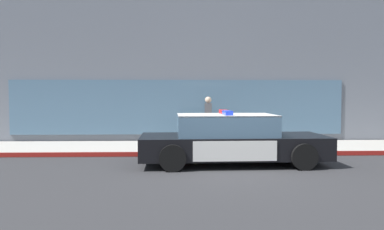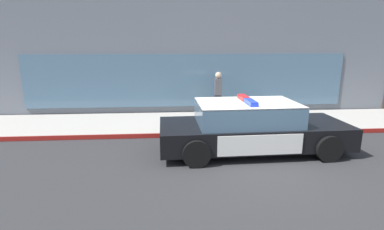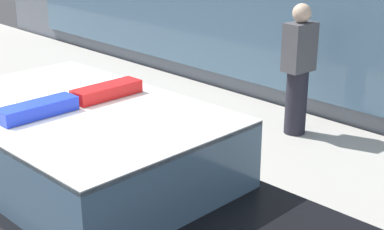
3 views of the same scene
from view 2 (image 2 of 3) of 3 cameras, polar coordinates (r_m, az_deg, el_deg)
ground at (r=7.85m, az=10.97°, el=-8.12°), size 48.00×48.00×0.00m
sidewalk at (r=10.83m, az=6.56°, el=-1.40°), size 48.00×2.84×0.15m
curb_red_paint at (r=9.48m, az=8.17°, el=-3.67°), size 28.80×0.04×0.14m
storefront_building at (r=18.01m, az=6.50°, el=19.00°), size 21.40×11.88×9.12m
police_cruiser at (r=8.12m, az=11.46°, el=-2.33°), size 5.12×2.22×1.49m
fire_hydrant at (r=9.65m, az=4.46°, el=-0.62°), size 0.34×0.39×0.73m
pedestrian_on_sidewalk at (r=11.24m, az=5.10°, el=4.09°), size 0.29×0.42×1.71m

